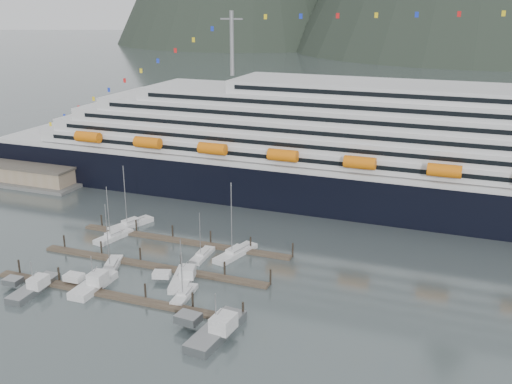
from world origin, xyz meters
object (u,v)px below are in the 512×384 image
warehouse (18,170)px  sailboat_h (184,295)px  sailboat_c (202,256)px  trawler_a (33,287)px  sailboat_a (114,237)px  sailboat_b (111,267)px  sailboat_g (235,253)px  trawler_e (182,278)px  sailboat_e (131,225)px  trawler_b (93,284)px  cruise_ship (384,159)px  trawler_d (215,330)px

warehouse → sailboat_h: bearing=-31.2°
sailboat_c → trawler_a: 32.02m
trawler_a → sailboat_a: bearing=-1.5°
sailboat_b → sailboat_g: sailboat_g is taller
trawler_a → trawler_e: 26.01m
trawler_a → sailboat_c: bearing=-44.9°
sailboat_a → trawler_a: 25.74m
sailboat_b → sailboat_g: size_ratio=0.86×
sailboat_e → sailboat_g: size_ratio=0.93×
warehouse → trawler_e: trawler_e is taller
sailboat_e → sailboat_g: 29.02m
warehouse → sailboat_h: sailboat_h is taller
warehouse → trawler_b: bearing=-39.2°
trawler_b → sailboat_c: bearing=-33.8°
trawler_e → sailboat_h: bearing=-164.4°
sailboat_b → sailboat_g: bearing=-73.9°
sailboat_h → trawler_e: (-3.04, 4.89, 0.46)m
sailboat_a → trawler_a: size_ratio=1.08×
warehouse → trawler_e: (75.71, -42.85, -1.40)m
cruise_ship → sailboat_b: (-41.54, -55.57, -11.62)m
warehouse → trawler_a: size_ratio=4.00×
sailboat_h → trawler_d: bearing=-138.5°
sailboat_a → sailboat_h: 32.09m
sailboat_e → sailboat_h: bearing=-114.5°
sailboat_e → trawler_e: bearing=-111.9°
warehouse → sailboat_h: (78.75, -47.74, -1.85)m
sailboat_c → sailboat_e: size_ratio=0.67×
warehouse → sailboat_g: bearing=-19.5°
sailboat_c → trawler_b: sailboat_c is taller
sailboat_g → sailboat_h: sailboat_g is taller
sailboat_h → sailboat_e: bearing=40.2°
trawler_a → trawler_d: 36.03m
sailboat_b → trawler_e: 15.24m
sailboat_g → trawler_b: size_ratio=1.51×
sailboat_c → sailboat_e: (-22.52, 9.52, 0.06)m
cruise_ship → sailboat_g: (-21.94, -41.28, -11.59)m
sailboat_b → trawler_a: size_ratio=1.20×
sailboat_b → sailboat_h: (18.27, -5.11, -0.02)m
trawler_b → sailboat_g: bearing=-40.1°
warehouse → sailboat_h: size_ratio=3.99×
trawler_a → trawler_e: (22.79, 12.53, 0.03)m
sailboat_h → sailboat_g: bearing=-10.1°
sailboat_b → sailboat_g: 24.26m
warehouse → trawler_d: bearing=-32.7°
cruise_ship → sailboat_e: size_ratio=14.03×
warehouse → sailboat_a: (52.24, -29.65, -1.83)m
sailboat_e → trawler_b: 30.41m
trawler_a → trawler_b: (9.13, 4.75, 0.06)m
warehouse → sailboat_c: (74.29, -31.53, -1.87)m
sailboat_h → trawler_b: size_ratio=1.08×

